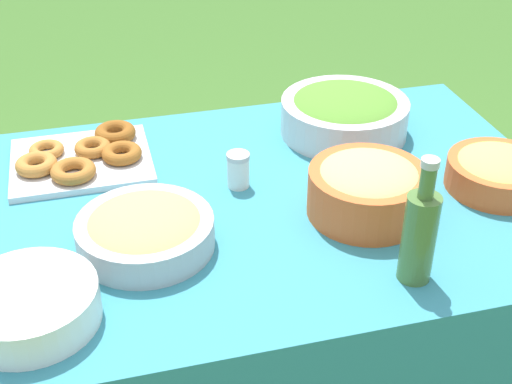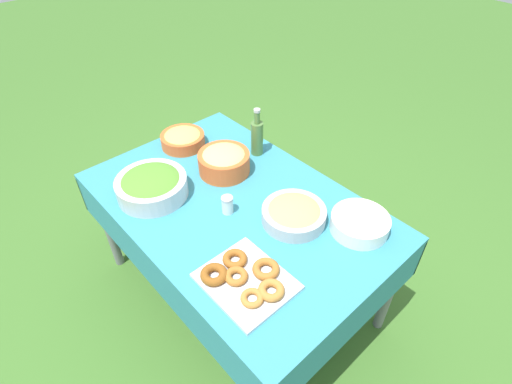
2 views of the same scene
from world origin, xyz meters
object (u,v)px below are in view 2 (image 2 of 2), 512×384
Objects in this scene: salad_bowl at (152,185)px; plate_stack at (360,223)px; bread_bowl at (294,214)px; donut_platter at (246,279)px; fruit_bowl at (183,139)px; pasta_bowl at (224,161)px; olive_oil_bottle at (257,137)px.

salad_bowl reaches higher than plate_stack.
donut_platter is at bearing -74.04° from bread_bowl.
plate_stack is 0.29m from bread_bowl.
fruit_bowl is (-1.06, -0.19, 0.01)m from plate_stack.
salad_bowl reaches higher than fruit_bowl.
salad_bowl is at bearing -147.15° from bread_bowl.
donut_platter is (0.68, -0.01, -0.04)m from salad_bowl.
bread_bowl is (-0.11, 0.38, 0.02)m from donut_platter.
salad_bowl is 0.68m from bread_bowl.
pasta_bowl is 0.49m from bread_bowl.
olive_oil_bottle reaches higher than pasta_bowl.
olive_oil_bottle is 0.94× the size of bread_bowl.
pasta_bowl is at bearing -88.25° from olive_oil_bottle.
plate_stack is at bearing 13.47° from pasta_bowl.
pasta_bowl is 0.77× the size of donut_platter.
pasta_bowl reaches higher than plate_stack.
plate_stack is at bearing -4.79° from olive_oil_bottle.
olive_oil_bottle is 1.11× the size of fruit_bowl.
donut_platter is 0.86m from olive_oil_bottle.
pasta_bowl is 0.71m from donut_platter.
bread_bowl is at bearing 105.96° from donut_platter.
donut_platter is at bearing -45.28° from olive_oil_bottle.
pasta_bowl is at bearing 76.91° from salad_bowl.
fruit_bowl is at bearing -178.37° from bread_bowl.
donut_platter is 0.56m from plate_stack.
plate_stack is (0.12, 0.55, 0.02)m from donut_platter.
donut_platter is at bearing -32.27° from pasta_bowl.
fruit_bowl is (-0.83, -0.02, 0.00)m from bread_bowl.
donut_platter is 1.34× the size of plate_stack.
salad_bowl reaches higher than donut_platter.
salad_bowl is at bearing 179.37° from donut_platter.
bread_bowl reaches higher than donut_platter.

